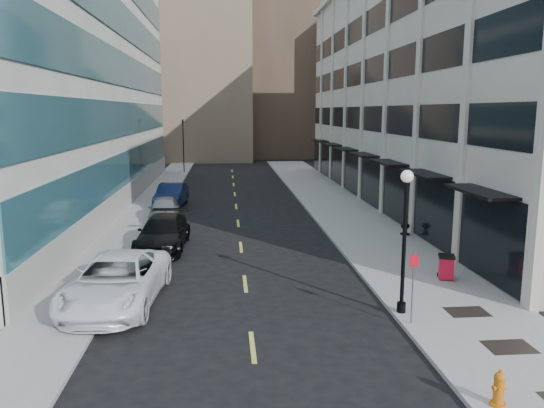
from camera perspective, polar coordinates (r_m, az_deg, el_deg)
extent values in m
plane|color=black|center=(14.91, -1.69, -18.36)|extent=(160.00, 160.00, 0.00)
cube|color=gray|center=(34.82, 8.77, -1.72)|extent=(5.00, 80.00, 0.15)
cube|color=gray|center=(34.32, -14.59, -2.10)|extent=(3.00, 80.00, 0.15)
cube|color=beige|center=(43.88, 19.26, 11.97)|extent=(14.00, 46.00, 18.00)
cube|color=black|center=(41.82, 9.94, 2.88)|extent=(0.18, 46.00, 3.60)
cube|color=black|center=(41.52, 10.14, 9.06)|extent=(0.12, 46.00, 1.80)
cube|color=black|center=(41.62, 10.29, 13.88)|extent=(0.12, 46.00, 1.80)
cube|color=black|center=(42.01, 10.45, 18.64)|extent=(0.12, 46.00, 1.80)
cube|color=beige|center=(25.54, 20.46, 13.70)|extent=(0.35, 0.60, 18.00)
cube|color=beige|center=(31.07, 15.62, 13.19)|extent=(0.35, 0.60, 18.00)
cube|color=beige|center=(36.75, 12.28, 12.78)|extent=(0.35, 0.60, 18.00)
cube|color=beige|center=(42.52, 9.85, 12.46)|extent=(0.35, 0.60, 18.00)
cube|color=beige|center=(48.34, 8.00, 12.19)|extent=(0.35, 0.60, 18.00)
cube|color=beige|center=(54.20, 6.55, 11.98)|extent=(0.35, 0.60, 18.00)
cube|color=beige|center=(60.09, 5.39, 11.80)|extent=(0.35, 0.60, 18.00)
cube|color=black|center=(22.71, 21.41, 1.26)|extent=(1.30, 4.00, 0.12)
cube|color=black|center=(28.16, 16.03, 3.13)|extent=(1.30, 4.00, 0.12)
cube|color=black|center=(33.79, 12.41, 4.38)|extent=(1.30, 4.00, 0.12)
cube|color=black|center=(39.54, 9.82, 5.25)|extent=(1.30, 4.00, 0.12)
cube|color=black|center=(45.35, 7.89, 5.90)|extent=(1.30, 4.00, 0.12)
cube|color=black|center=(51.20, 6.39, 6.39)|extent=(1.30, 4.00, 0.12)
cube|color=black|center=(57.08, 5.21, 6.78)|extent=(1.30, 4.00, 0.12)
cube|color=silver|center=(43.01, -26.51, 12.88)|extent=(16.00, 46.00, 20.00)
cube|color=gray|center=(41.21, -15.06, 1.04)|extent=(0.20, 46.00, 1.80)
cube|color=#336C78|center=(40.95, -15.20, 3.94)|extent=(0.14, 45.60, 2.40)
cube|color=#336C78|center=(40.75, -15.43, 8.84)|extent=(0.14, 45.60, 2.40)
cube|color=#336C78|center=(40.85, -15.66, 13.75)|extent=(0.14, 45.60, 2.40)
cube|color=#336C78|center=(41.25, -15.91, 18.60)|extent=(0.14, 45.60, 2.40)
cube|color=#7F6653|center=(81.46, -7.54, 14.80)|extent=(14.00, 18.00, 28.00)
cube|color=brown|center=(86.12, 0.88, 16.63)|extent=(12.00, 16.00, 34.00)
cube|color=#7F6653|center=(92.14, -13.60, 12.18)|extent=(12.00, 14.00, 22.00)
cube|color=beige|center=(81.34, 8.49, 11.96)|extent=(10.00, 14.00, 20.00)
cube|color=black|center=(17.78, 24.16, -13.85)|extent=(1.40, 1.00, 0.01)
cube|color=black|center=(20.07, 20.24, -10.83)|extent=(1.40, 1.00, 0.01)
cube|color=#D8CC4C|center=(16.69, -2.11, -15.09)|extent=(0.15, 2.20, 0.01)
cube|color=#D8CC4C|center=(22.27, -2.90, -8.54)|extent=(0.15, 2.20, 0.01)
cube|color=#D8CC4C|center=(28.02, -3.37, -4.64)|extent=(0.15, 2.20, 0.01)
cube|color=#D8CC4C|center=(33.85, -3.67, -2.07)|extent=(0.15, 2.20, 0.01)
cube|color=#D8CC4C|center=(39.74, -3.88, -0.27)|extent=(0.15, 2.20, 0.01)
cube|color=#D8CC4C|center=(45.66, -4.03, 1.07)|extent=(0.15, 2.20, 0.01)
cube|color=#D8CC4C|center=(51.59, -4.15, 2.10)|extent=(0.15, 2.20, 0.01)
cube|color=#D8CC4C|center=(57.54, -4.25, 2.92)|extent=(0.15, 2.20, 0.01)
cube|color=#D8CC4C|center=(63.50, -4.33, 3.59)|extent=(0.15, 2.20, 0.01)
cylinder|color=black|center=(61.42, -9.51, 6.07)|extent=(0.12, 0.12, 6.00)
imported|color=black|center=(61.29, -9.59, 8.86)|extent=(0.66, 0.66, 1.98)
imported|color=white|center=(20.48, -16.39, -7.94)|extent=(3.55, 6.80, 1.83)
imported|color=black|center=(28.00, -11.63, -3.07)|extent=(2.63, 5.92, 1.69)
imported|color=gray|center=(34.90, -11.52, -0.55)|extent=(2.23, 4.86, 1.61)
imported|color=#111C41|center=(40.13, -10.77, 0.92)|extent=(2.28, 5.37, 1.72)
cylinder|color=orange|center=(14.55, 23.11, -19.17)|extent=(0.37, 0.37, 0.07)
cylinder|color=orange|center=(14.39, 23.21, -17.97)|extent=(0.25, 0.25, 0.62)
sphere|color=orange|center=(14.24, 23.31, -16.78)|extent=(0.27, 0.27, 0.27)
cylinder|color=orange|center=(14.18, 23.35, -16.28)|extent=(0.08, 0.08, 0.11)
cylinder|color=orange|center=(14.35, 23.23, -17.68)|extent=(0.33, 0.16, 0.13)
cylinder|color=orange|center=(14.33, 23.28, -17.72)|extent=(0.19, 0.20, 0.17)
cube|color=red|center=(23.33, 18.22, -6.51)|extent=(0.71, 0.71, 0.91)
cube|color=black|center=(23.20, 18.29, -5.37)|extent=(0.80, 0.80, 0.11)
cylinder|color=black|center=(23.64, 17.47, -7.27)|extent=(0.05, 0.20, 0.20)
cylinder|color=black|center=(23.78, 18.29, -7.21)|extent=(0.05, 0.20, 0.20)
cylinder|color=black|center=(19.35, 13.73, -10.74)|extent=(0.31, 0.31, 0.35)
cylinder|color=black|center=(18.69, 14.02, -4.30)|extent=(0.14, 0.14, 4.44)
sphere|color=silver|center=(18.26, 14.33, 2.91)|extent=(0.42, 0.42, 0.42)
cone|color=black|center=(18.23, 14.36, 3.66)|extent=(0.12, 0.12, 0.17)
cylinder|color=slate|center=(18.10, 14.89, -8.62)|extent=(0.05, 0.05, 2.51)
cube|color=red|center=(17.83, 15.04, -5.92)|extent=(0.29, 0.07, 0.40)
cube|color=black|center=(30.94, 14.11, -3.14)|extent=(0.48, 0.48, 0.11)
cylinder|color=black|center=(30.89, 14.12, -2.76)|extent=(0.23, 0.23, 0.35)
ellipsoid|color=black|center=(30.84, 14.14, -2.31)|extent=(0.50, 0.50, 0.35)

